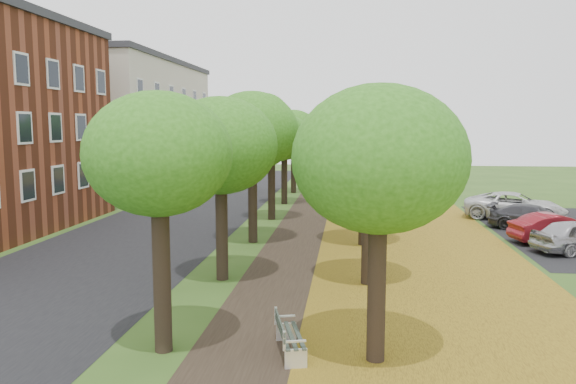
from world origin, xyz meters
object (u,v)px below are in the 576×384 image
(car_red, at_px, (557,229))
(car_white, at_px, (515,206))
(bench, at_px, (288,336))
(car_grey, at_px, (534,218))

(car_red, relative_size, car_white, 0.74)
(bench, relative_size, car_grey, 0.43)
(car_grey, xyz_separation_m, car_white, (0.00, 3.20, 0.12))
(bench, relative_size, car_white, 0.34)
(bench, bearing_deg, car_white, -42.11)
(car_red, height_order, car_white, car_white)
(car_red, relative_size, car_grey, 0.93)
(car_red, bearing_deg, bench, 129.04)
(car_red, distance_m, car_grey, 3.08)
(car_grey, bearing_deg, bench, 172.06)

